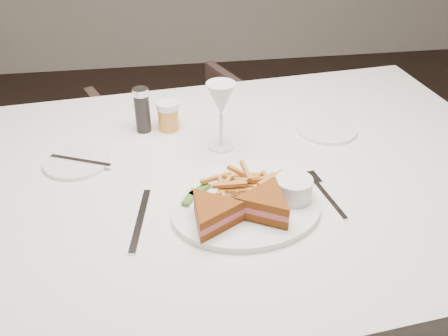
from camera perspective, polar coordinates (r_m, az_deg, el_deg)
name	(u,v)px	position (r m, az deg, el deg)	size (l,w,h in m)	color
table	(221,285)	(1.42, -0.30, -13.23)	(1.50, 1.00, 0.75)	silver
chair_far	(184,150)	(2.10, -4.59, 2.07)	(0.61, 0.57, 0.63)	#49322C
table_setting	(231,174)	(1.11, 0.83, -0.65)	(0.81, 0.57, 0.18)	white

